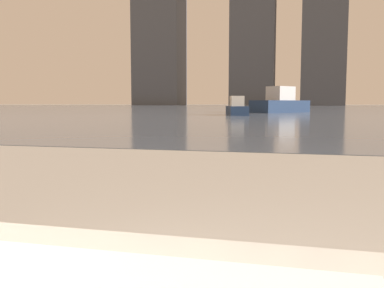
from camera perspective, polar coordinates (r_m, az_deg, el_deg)
harbor_water at (r=61.82m, az=13.77°, el=4.68°), size 180.00×110.00×0.01m
harbor_boat_1 at (r=34.08m, az=11.71°, el=5.32°), size 4.54×5.49×2.02m
harbor_boat_3 at (r=26.86m, az=5.99°, el=4.75°), size 1.87×3.34×1.19m
skyline_tower_0 at (r=125.37m, az=-4.35°, el=13.22°), size 13.25×10.79×35.02m
skyline_tower_1 at (r=120.44m, az=8.14°, el=15.74°), size 11.89×6.64×44.35m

